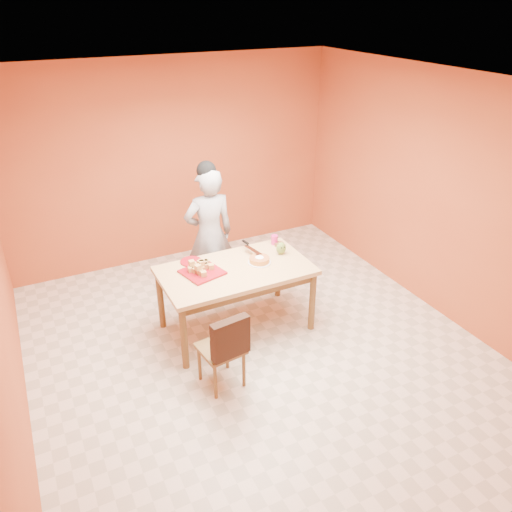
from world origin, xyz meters
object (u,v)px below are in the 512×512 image
pastry_platter (202,272)px  red_dinner_plate (191,261)px  dining_table (236,276)px  dining_chair (221,348)px  sponge_cake (259,260)px  magenta_glass (274,240)px  checker_tin (279,244)px  person (209,235)px  egg_ornament (281,248)px

pastry_platter → red_dinner_plate: pastry_platter is taller
dining_table → dining_chair: dining_chair is taller
dining_chair → sponge_cake: 1.17m
magenta_glass → sponge_cake: bearing=-137.9°
checker_tin → person: bearing=142.6°
dining_table → checker_tin: 0.74m
egg_ornament → checker_tin: 0.22m
dining_table → magenta_glass: 0.75m
pastry_platter → magenta_glass: 1.03m
dining_chair → checker_tin: 1.62m
red_dinner_plate → egg_ornament: 1.01m
magenta_glass → checker_tin: bearing=-62.7°
checker_tin → egg_ornament: bearing=-113.0°
egg_ornament → magenta_glass: size_ratio=1.29×
dining_table → egg_ornament: (0.60, 0.08, 0.17)m
dining_chair → checker_tin: (1.18, 1.05, 0.34)m
sponge_cake → magenta_glass: (0.36, 0.33, 0.02)m
person → checker_tin: bearing=144.7°
egg_ornament → magenta_glass: egg_ornament is taller
person → magenta_glass: 0.77m
dining_table → checker_tin: (0.68, 0.27, 0.11)m
dining_chair → egg_ornament: egg_ornament is taller
dining_table → sponge_cake: bearing=1.2°
dining_table → magenta_glass: (0.65, 0.33, 0.15)m
dining_table → egg_ornament: 0.63m
dining_table → sponge_cake: 0.32m
pastry_platter → person: bearing=62.7°
dining_table → magenta_glass: magenta_glass is taller
person → magenta_glass: bearing=146.7°
person → checker_tin: person is taller
sponge_cake → checker_tin: size_ratio=2.01×
person → checker_tin: (0.66, -0.51, -0.04)m
dining_chair → checker_tin: size_ratio=7.69×
person → pastry_platter: 0.80m
red_dinner_plate → magenta_glass: 1.02m
dining_chair → magenta_glass: 1.64m
person → red_dinner_plate: person is taller
pastry_platter → magenta_glass: size_ratio=3.42×
dining_chair → sponge_cake: bearing=37.5°
dining_table → red_dinner_plate: 0.52m
dining_chair → pastry_platter: dining_chair is taller
dining_table → pastry_platter: pastry_platter is taller
red_dinner_plate → person: bearing=48.0°
pastry_platter → red_dinner_plate: (-0.02, 0.28, -0.00)m
dining_table → sponge_cake: (0.29, 0.01, 0.13)m
dining_table → red_dinner_plate: bearing=136.6°
dining_table → red_dinner_plate: red_dinner_plate is taller
red_dinner_plate → sponge_cake: (0.66, -0.34, 0.03)m
person → magenta_glass: (0.63, -0.45, -0.01)m
dining_table → dining_chair: bearing=-122.9°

